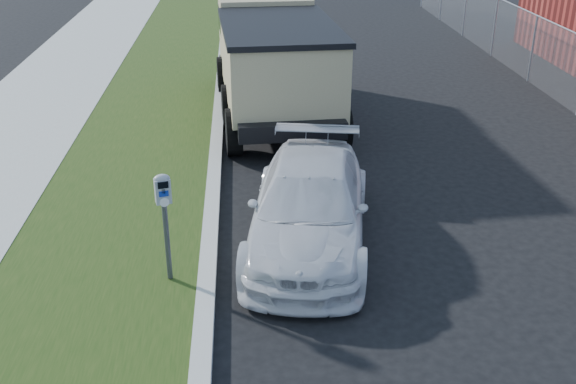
{
  "coord_description": "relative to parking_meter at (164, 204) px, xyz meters",
  "views": [
    {
      "loc": [
        -2.04,
        -7.92,
        5.19
      ],
      "look_at": [
        -1.4,
        1.0,
        1.0
      ],
      "focal_mm": 42.0,
      "sensor_mm": 36.0,
      "label": 1
    }
  ],
  "objects": [
    {
      "name": "dump_truck",
      "position": [
        1.83,
        7.52,
        0.11
      ],
      "size": [
        2.87,
        6.45,
        2.47
      ],
      "rotation": [
        0.0,
        0.0,
        0.06
      ],
      "color": "black",
      "rests_on": "ground"
    },
    {
      "name": "streetside",
      "position": [
        -2.46,
        1.86,
        -1.21
      ],
      "size": [
        6.12,
        50.0,
        0.15
      ],
      "color": "#989890",
      "rests_on": "ground"
    },
    {
      "name": "parking_meter",
      "position": [
        0.0,
        0.0,
        0.0
      ],
      "size": [
        0.24,
        0.19,
        1.56
      ],
      "rotation": [
        0.0,
        0.0,
        0.26
      ],
      "color": "#3F4247",
      "rests_on": "ground"
    },
    {
      "name": "white_wagon",
      "position": [
        2.04,
        1.15,
        -0.65
      ],
      "size": [
        2.45,
        4.56,
        1.26
      ],
      "primitive_type": "imported",
      "rotation": [
        0.0,
        0.0,
        -0.17
      ],
      "color": "silver",
      "rests_on": "ground"
    },
    {
      "name": "ground",
      "position": [
        3.1,
        -0.14,
        -1.28
      ],
      "size": [
        120.0,
        120.0,
        0.0
      ],
      "primitive_type": "plane",
      "color": "black",
      "rests_on": "ground"
    }
  ]
}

